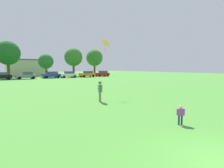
{
  "coord_description": "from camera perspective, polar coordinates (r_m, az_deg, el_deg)",
  "views": [
    {
      "loc": [
        -5.7,
        -2.0,
        2.81
      ],
      "look_at": [
        2.18,
        8.81,
        1.58
      ],
      "focal_mm": 29.75,
      "sensor_mm": 36.0,
      "label": 1
    }
  ],
  "objects": [
    {
      "name": "child_kite_flyer",
      "position": [
        9.67,
        20.3,
        -8.44
      ],
      "size": [
        0.4,
        0.32,
        0.97
      ],
      "rotation": [
        0.0,
        0.0,
        -0.56
      ],
      "color": "navy",
      "rests_on": "ground"
    },
    {
      "name": "parked_car_white_4",
      "position": [
        50.04,
        -13.25,
        2.88
      ],
      "size": [
        4.3,
        2.02,
        1.68
      ],
      "rotation": [
        0.0,
        0.0,
        3.14
      ],
      "color": "white",
      "rests_on": "ground"
    },
    {
      "name": "tree_far_right",
      "position": [
        64.12,
        -5.41,
        8.0
      ],
      "size": [
        5.61,
        5.61,
        8.75
      ],
      "color": "brown",
      "rests_on": "ground"
    },
    {
      "name": "house_left",
      "position": [
        64.68,
        -24.86,
        4.57
      ],
      "size": [
        11.27,
        9.11,
        5.15
      ],
      "color": "beige",
      "rests_on": "ground"
    },
    {
      "name": "tree_center_left",
      "position": [
        53.09,
        -29.41,
        8.26
      ],
      "size": [
        5.91,
        5.91,
        9.2
      ],
      "color": "brown",
      "rests_on": "ground"
    },
    {
      "name": "parked_car_gray_2",
      "position": [
        47.43,
        -24.89,
        2.41
      ],
      "size": [
        4.3,
        2.02,
        1.68
      ],
      "rotation": [
        0.0,
        0.0,
        3.14
      ],
      "color": "slate",
      "rests_on": "ground"
    },
    {
      "name": "ground_plane",
      "position": [
        32.62,
        -25.87,
        -0.21
      ],
      "size": [
        160.0,
        160.0,
        0.0
      ],
      "primitive_type": "plane",
      "color": "#4C9338"
    },
    {
      "name": "parked_car_black_1",
      "position": [
        46.99,
        -30.98,
        2.12
      ],
      "size": [
        4.3,
        2.02,
        1.68
      ],
      "rotation": [
        0.0,
        0.0,
        3.14
      ],
      "color": "black",
      "rests_on": "ground"
    },
    {
      "name": "kite",
      "position": [
        18.17,
        -2.03,
        12.29
      ],
      "size": [
        1.14,
        0.8,
        1.07
      ],
      "color": "yellow"
    },
    {
      "name": "tree_right",
      "position": [
        58.1,
        -11.77,
        8.04
      ],
      "size": [
        5.46,
        5.46,
        8.51
      ],
      "color": "brown",
      "rests_on": "ground"
    },
    {
      "name": "parked_car_orange_5",
      "position": [
        52.13,
        -7.57,
        3.06
      ],
      "size": [
        4.3,
        2.02,
        1.68
      ],
      "rotation": [
        0.0,
        0.0,
        3.14
      ],
      "color": "orange",
      "rests_on": "ground"
    },
    {
      "name": "parked_car_blue_3",
      "position": [
        49.36,
        -18.05,
        2.73
      ],
      "size": [
        4.3,
        2.02,
        1.68
      ],
      "rotation": [
        0.0,
        0.0,
        3.14
      ],
      "color": "#1E38AD",
      "rests_on": "ground"
    },
    {
      "name": "tree_center_right",
      "position": [
        54.81,
        -19.66,
        6.52
      ],
      "size": [
        4.1,
        4.1,
        6.39
      ],
      "color": "brown",
      "rests_on": "ground"
    },
    {
      "name": "parked_car_red_6",
      "position": [
        55.62,
        -2.97,
        3.23
      ],
      "size": [
        4.3,
        2.02,
        1.68
      ],
      "rotation": [
        0.0,
        0.0,
        3.14
      ],
      "color": "red",
      "rests_on": "ground"
    },
    {
      "name": "adult_bystander",
      "position": [
        14.86,
        -3.72,
        -1.73
      ],
      "size": [
        0.51,
        0.74,
        1.69
      ],
      "rotation": [
        0.0,
        0.0,
        1.15
      ],
      "color": "#8C7259",
      "rests_on": "ground"
    }
  ]
}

